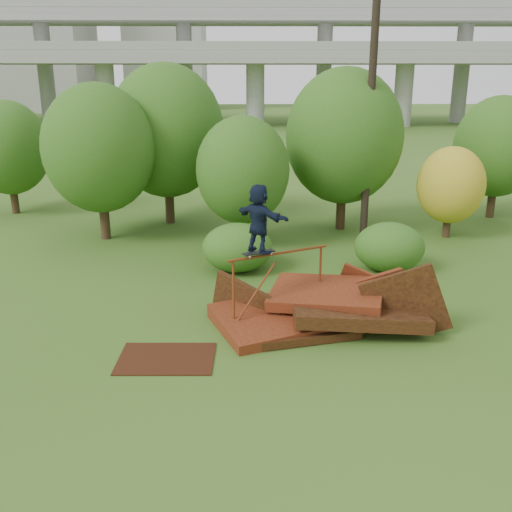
{
  "coord_description": "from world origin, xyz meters",
  "views": [
    {
      "loc": [
        -1.01,
        -11.63,
        5.91
      ],
      "look_at": [
        -0.8,
        2.0,
        1.6
      ],
      "focal_mm": 40.0,
      "sensor_mm": 36.0,
      "label": 1
    }
  ],
  "objects_px": {
    "scrap_pile": "(322,310)",
    "flat_plate": "(166,358)",
    "utility_pole": "(370,110)",
    "skater": "(259,219)"
  },
  "relations": [
    {
      "from": "scrap_pile",
      "to": "utility_pole",
      "type": "height_order",
      "value": "utility_pole"
    },
    {
      "from": "scrap_pile",
      "to": "skater",
      "type": "height_order",
      "value": "skater"
    },
    {
      "from": "flat_plate",
      "to": "skater",
      "type": "bearing_deg",
      "value": 40.27
    },
    {
      "from": "skater",
      "to": "flat_plate",
      "type": "relative_size",
      "value": 0.79
    },
    {
      "from": "utility_pole",
      "to": "skater",
      "type": "bearing_deg",
      "value": -117.44
    },
    {
      "from": "scrap_pile",
      "to": "utility_pole",
      "type": "relative_size",
      "value": 0.64
    },
    {
      "from": "flat_plate",
      "to": "utility_pole",
      "type": "relative_size",
      "value": 0.22
    },
    {
      "from": "flat_plate",
      "to": "utility_pole",
      "type": "distance_m",
      "value": 12.51
    },
    {
      "from": "scrap_pile",
      "to": "flat_plate",
      "type": "relative_size",
      "value": 2.86
    },
    {
      "from": "scrap_pile",
      "to": "utility_pole",
      "type": "bearing_deg",
      "value": 71.88
    }
  ]
}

